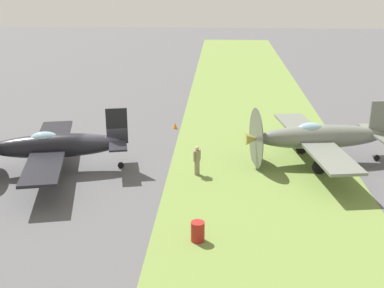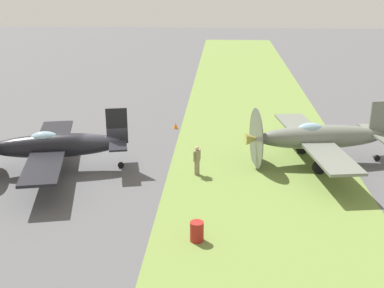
# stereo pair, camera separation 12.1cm
# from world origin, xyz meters

# --- Properties ---
(ground_plane) EXTENTS (160.00, 160.00, 0.00)m
(ground_plane) POSITION_xyz_m (0.00, 0.00, 0.00)
(ground_plane) COLOR #515154
(grass_verge) EXTENTS (120.00, 11.00, 0.01)m
(grass_verge) POSITION_xyz_m (0.00, -9.12, 0.00)
(grass_verge) COLOR olive
(grass_verge) RESTS_ON ground
(airplane_lead) EXTENTS (10.89, 8.71, 3.86)m
(airplane_lead) POSITION_xyz_m (-0.74, 2.94, 1.61)
(airplane_lead) COLOR black
(airplane_lead) RESTS_ON ground
(airplane_wingman) EXTENTS (11.26, 8.96, 3.99)m
(airplane_wingman) POSITION_xyz_m (1.66, -12.51, 1.67)
(airplane_wingman) COLOR slate
(airplane_wingman) RESTS_ON ground
(ground_crew_chief) EXTENTS (0.54, 0.40, 1.73)m
(ground_crew_chief) POSITION_xyz_m (-0.65, -5.32, 0.91)
(ground_crew_chief) COLOR #847A5B
(ground_crew_chief) RESTS_ON ground
(fuel_drum) EXTENTS (0.60, 0.60, 0.90)m
(fuel_drum) POSITION_xyz_m (-8.06, -5.71, 0.45)
(fuel_drum) COLOR maroon
(fuel_drum) RESTS_ON ground
(runway_marker_cone) EXTENTS (0.36, 0.36, 0.44)m
(runway_marker_cone) POSITION_xyz_m (8.12, -3.24, 0.22)
(runway_marker_cone) COLOR orange
(runway_marker_cone) RESTS_ON ground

